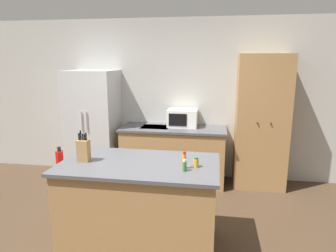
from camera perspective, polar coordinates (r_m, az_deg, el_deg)
name	(u,v)px	position (r m, az deg, el deg)	size (l,w,h in m)	color
wall_back	(167,99)	(5.02, -0.17, 5.12)	(7.20, 0.06, 2.60)	#B2B2AD
refrigerator	(94,125)	(5.07, -14.00, 0.14)	(0.78, 0.70, 1.78)	#B7BABC
back_counter	(173,154)	(4.85, 1.01, -5.43)	(1.66, 0.67, 0.90)	#9E7547
pantry_cabinet	(261,122)	(4.77, 17.35, 0.69)	(0.77, 0.54, 2.03)	#9E7547
kitchen_island	(140,205)	(3.23, -5.30, -14.75)	(1.59, 0.90, 0.93)	#9E7547
microwave	(183,118)	(4.80, 2.80, 1.58)	(0.47, 0.37, 0.28)	white
knife_block	(84,150)	(3.16, -15.79, -4.44)	(0.12, 0.09, 0.32)	#9E7547
spice_bottle_tall_dark	(196,163)	(2.91, 5.34, -6.95)	(0.05, 0.05, 0.10)	gold
spice_bottle_short_red	(184,161)	(2.85, 3.12, -6.61)	(0.04, 0.04, 0.17)	orange
spice_bottle_amber_oil	(184,166)	(2.80, 3.16, -7.56)	(0.04, 0.04, 0.11)	#337033
fire_extinguisher	(60,163)	(5.47, -19.85, -6.60)	(0.14, 0.14, 0.51)	red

